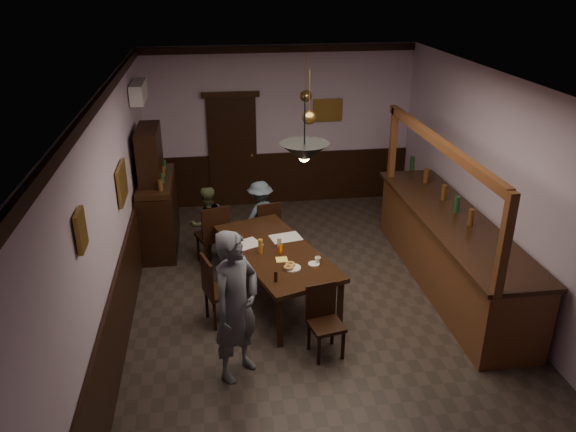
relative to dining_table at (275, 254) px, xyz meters
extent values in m
cube|color=#2D2621|center=(0.52, -0.48, -0.69)|extent=(5.00, 8.00, 0.01)
cube|color=white|center=(0.52, -0.48, 2.31)|extent=(5.00, 8.00, 0.01)
cube|color=#BCA5BF|center=(0.52, 3.52, 0.81)|extent=(5.00, 0.01, 3.00)
cube|color=#BCA5BF|center=(-1.98, -0.48, 0.81)|extent=(0.01, 8.00, 3.00)
cube|color=#BCA5BF|center=(3.02, -0.48, 0.81)|extent=(0.01, 8.00, 3.00)
cube|color=black|center=(0.00, 0.00, 0.03)|extent=(1.63, 2.40, 0.06)
cube|color=black|center=(-0.08, -1.10, -0.34)|extent=(0.07, 0.07, 0.69)
cube|color=black|center=(0.71, -0.84, -0.34)|extent=(0.07, 0.07, 0.69)
cube|color=black|center=(-0.71, 0.84, -0.34)|extent=(0.07, 0.07, 0.69)
cube|color=black|center=(0.08, 1.10, -0.34)|extent=(0.07, 0.07, 0.69)
cube|color=black|center=(-0.84, 1.15, -0.22)|extent=(0.56, 0.56, 0.05)
cube|color=black|center=(-0.78, 0.96, 0.06)|extent=(0.42, 0.19, 0.52)
cube|color=black|center=(-0.74, 1.37, -0.46)|extent=(0.04, 0.04, 0.44)
cube|color=black|center=(-1.07, 1.25, -0.46)|extent=(0.04, 0.04, 0.44)
cube|color=black|center=(-0.62, 1.04, -0.46)|extent=(0.04, 0.04, 0.44)
cube|color=black|center=(-0.95, 0.92, -0.46)|extent=(0.04, 0.04, 0.44)
cube|color=black|center=(0.01, 1.42, -0.27)|extent=(0.47, 0.47, 0.05)
cube|color=black|center=(0.05, 1.25, -0.01)|extent=(0.39, 0.13, 0.47)
cube|color=black|center=(0.13, 1.61, -0.48)|extent=(0.04, 0.04, 0.40)
cube|color=black|center=(-0.18, 1.54, -0.48)|extent=(0.04, 0.04, 0.40)
cube|color=black|center=(0.20, 1.31, -0.48)|extent=(0.04, 0.04, 0.40)
cube|color=black|center=(-0.10, 1.23, -0.48)|extent=(0.04, 0.04, 0.40)
cube|color=black|center=(0.43, -1.33, -0.28)|extent=(0.45, 0.45, 0.05)
cube|color=black|center=(0.40, -1.16, -0.04)|extent=(0.38, 0.11, 0.45)
cube|color=black|center=(0.31, -1.51, -0.49)|extent=(0.04, 0.04, 0.39)
cube|color=black|center=(0.61, -1.45, -0.49)|extent=(0.04, 0.04, 0.39)
cube|color=black|center=(0.25, -1.21, -0.49)|extent=(0.04, 0.04, 0.39)
cube|color=black|center=(0.55, -1.15, -0.49)|extent=(0.04, 0.04, 0.39)
cube|color=black|center=(-0.75, -0.45, -0.24)|extent=(0.51, 0.51, 0.05)
cube|color=black|center=(-0.92, -0.51, 0.02)|extent=(0.16, 0.40, 0.49)
cube|color=black|center=(-0.54, -0.56, -0.47)|extent=(0.04, 0.04, 0.42)
cube|color=black|center=(-0.64, -0.24, -0.47)|extent=(0.04, 0.04, 0.42)
cube|color=black|center=(-0.86, -0.66, -0.47)|extent=(0.04, 0.04, 0.42)
cube|color=black|center=(-0.95, -0.34, -0.47)|extent=(0.04, 0.04, 0.42)
imported|color=#575A64|center=(-0.61, -1.51, 0.20)|extent=(0.76, 0.76, 1.77)
imported|color=#495130|center=(-0.91, 1.34, -0.09)|extent=(0.71, 0.64, 1.19)
imported|color=slate|center=(-0.05, 1.61, -0.12)|extent=(0.85, 0.75, 1.14)
cube|color=silver|center=(-0.40, 0.21, 0.07)|extent=(0.51, 0.45, 0.01)
cube|color=silver|center=(0.19, 0.34, 0.07)|extent=(0.47, 0.38, 0.01)
cube|color=#FFE95D|center=(0.05, -0.29, 0.07)|extent=(0.19, 0.19, 0.00)
cylinder|color=white|center=(0.44, -0.47, 0.07)|extent=(0.15, 0.15, 0.01)
imported|color=white|center=(0.49, -0.45, 0.11)|extent=(0.10, 0.10, 0.07)
cylinder|color=white|center=(0.15, -0.54, 0.07)|extent=(0.22, 0.22, 0.01)
torus|color=#C68C47|center=(0.10, -0.56, 0.10)|extent=(0.13, 0.13, 0.04)
torus|color=#C68C47|center=(0.13, -0.49, 0.10)|extent=(0.13, 0.13, 0.04)
cylinder|color=orange|center=(0.06, -0.10, 0.12)|extent=(0.07, 0.07, 0.12)
cylinder|color=#BF721E|center=(-0.21, -0.06, 0.16)|extent=(0.06, 0.06, 0.20)
cylinder|color=silver|center=(0.06, 0.06, 0.14)|extent=(0.06, 0.06, 0.15)
cylinder|color=black|center=(-0.10, -0.83, 0.13)|extent=(0.04, 0.04, 0.14)
cube|color=black|center=(-1.68, 1.88, -0.14)|extent=(0.54, 1.52, 1.08)
cube|color=black|center=(-1.68, 1.88, 0.45)|extent=(0.52, 1.46, 0.09)
cube|color=black|center=(-1.73, 1.88, 0.88)|extent=(0.32, 0.97, 0.87)
cube|color=#532B16|center=(2.52, 0.03, -0.18)|extent=(0.83, 3.87, 1.01)
cube|color=black|center=(2.50, 0.03, 0.35)|extent=(0.92, 3.96, 0.06)
cube|color=#532B16|center=(2.15, 0.03, 1.48)|extent=(0.10, 3.78, 0.12)
cube|color=#532B16|center=(2.15, -1.81, 0.93)|extent=(0.10, 0.10, 1.20)
cube|color=#532B16|center=(2.15, 1.87, 0.93)|extent=(0.10, 0.10, 1.20)
cube|color=black|center=(-0.38, 3.47, 0.36)|extent=(0.90, 0.06, 2.10)
cube|color=white|center=(-1.86, 2.42, 1.76)|extent=(0.20, 0.85, 0.30)
cube|color=olive|center=(-1.94, -2.08, 1.46)|extent=(0.04, 0.28, 0.36)
cube|color=olive|center=(-1.94, 0.32, 1.01)|extent=(0.04, 0.62, 0.48)
cube|color=olive|center=(1.42, 3.48, 1.11)|extent=(0.55, 0.04, 0.42)
cylinder|color=black|center=(0.25, -0.76, 1.99)|extent=(0.02, 0.02, 0.65)
cone|color=black|center=(0.25, -0.76, 1.66)|extent=(0.56, 0.56, 0.22)
sphere|color=#FFD88C|center=(0.25, -0.76, 1.61)|extent=(0.12, 0.12, 0.12)
cylinder|color=#BF8C3F|center=(0.62, 1.00, 1.96)|extent=(0.02, 0.02, 0.70)
cone|color=#BF8C3F|center=(0.62, 1.00, 1.61)|extent=(0.20, 0.20, 0.22)
sphere|color=#FFD88C|center=(0.62, 1.00, 1.56)|extent=(0.12, 0.12, 0.12)
cylinder|color=#BF8C3F|center=(0.82, 2.43, 1.96)|extent=(0.02, 0.02, 0.70)
cone|color=#BF8C3F|center=(0.82, 2.43, 1.61)|extent=(0.20, 0.20, 0.22)
sphere|color=#FFD88C|center=(0.82, 2.43, 1.56)|extent=(0.12, 0.12, 0.12)
camera|label=1|loc=(-0.78, -6.69, 3.55)|focal=35.00mm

